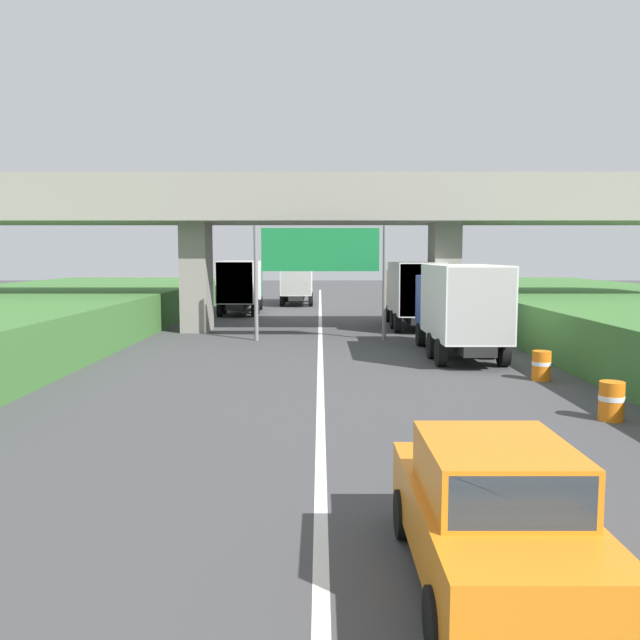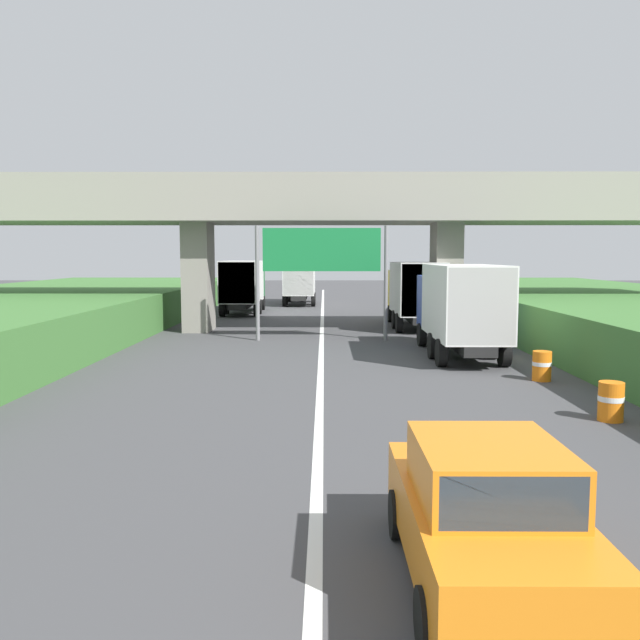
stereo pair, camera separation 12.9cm
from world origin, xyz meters
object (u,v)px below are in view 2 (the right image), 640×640
(truck_yellow, at_px, (415,291))
(construction_barrel_5, at_px, (467,330))
(construction_barrel_2, at_px, (611,401))
(construction_barrel_3, at_px, (542,366))
(truck_blue, at_px, (460,305))
(truck_silver, at_px, (300,279))
(construction_barrel_4, at_px, (494,344))
(car_orange, at_px, (485,515))
(truck_green, at_px, (244,284))
(overhead_highway_sign, at_px, (322,257))

(truck_yellow, distance_m, construction_barrel_5, 5.47)
(construction_barrel_5, bearing_deg, construction_barrel_2, -89.49)
(construction_barrel_2, bearing_deg, construction_barrel_3, 89.68)
(truck_blue, distance_m, construction_barrel_5, 5.22)
(truck_silver, bearing_deg, construction_barrel_4, -72.56)
(truck_silver, distance_m, truck_yellow, 17.82)
(car_orange, bearing_deg, construction_barrel_4, 75.06)
(car_orange, distance_m, construction_barrel_5, 22.33)
(construction_barrel_3, bearing_deg, truck_blue, 107.79)
(truck_green, distance_m, construction_barrel_5, 17.91)
(construction_barrel_2, bearing_deg, construction_barrel_5, 90.51)
(truck_yellow, bearing_deg, truck_blue, -88.21)
(truck_green, bearing_deg, truck_yellow, -40.08)
(truck_blue, relative_size, car_orange, 1.78)
(truck_green, distance_m, car_orange, 36.03)
(overhead_highway_sign, height_order, truck_silver, overhead_highway_sign)
(truck_silver, xyz_separation_m, car_orange, (3.71, -43.38, -1.08))
(car_orange, xyz_separation_m, construction_barrel_4, (4.55, 17.07, -0.40))
(truck_green, xyz_separation_m, car_orange, (7.11, -35.30, -1.08))
(construction_barrel_2, bearing_deg, truck_blue, 98.92)
(truck_yellow, relative_size, car_orange, 1.78)
(truck_silver, relative_size, construction_barrel_2, 8.11)
(truck_blue, distance_m, construction_barrel_2, 9.75)
(truck_green, xyz_separation_m, construction_barrel_2, (11.85, -27.80, -1.47))
(truck_silver, height_order, car_orange, truck_silver)
(truck_blue, distance_m, construction_barrel_3, 5.19)
(truck_yellow, xyz_separation_m, truck_green, (-10.05, 8.46, 0.00))
(construction_barrel_4, bearing_deg, construction_barrel_3, -87.46)
(truck_silver, bearing_deg, construction_barrel_5, -68.86)
(truck_yellow, relative_size, construction_barrel_4, 8.11)
(truck_silver, height_order, truck_green, same)
(truck_green, bearing_deg, truck_silver, 67.16)
(truck_yellow, bearing_deg, truck_silver, 111.91)
(car_orange, height_order, construction_barrel_2, car_orange)
(truck_silver, height_order, construction_barrel_4, truck_silver)
(truck_blue, bearing_deg, overhead_highway_sign, 138.53)
(truck_blue, height_order, car_orange, truck_blue)
(overhead_highway_sign, relative_size, construction_barrel_2, 6.53)
(truck_yellow, height_order, construction_barrel_2, truck_yellow)
(truck_blue, bearing_deg, construction_barrel_2, -81.08)
(overhead_highway_sign, distance_m, construction_barrel_3, 11.93)
(car_orange, xyz_separation_m, construction_barrel_5, (4.61, 21.85, -0.40))
(construction_barrel_3, bearing_deg, truck_yellow, 97.15)
(construction_barrel_3, bearing_deg, construction_barrel_4, 92.54)
(truck_silver, distance_m, truck_blue, 27.26)
(car_orange, relative_size, construction_barrel_5, 4.56)
(truck_blue, height_order, construction_barrel_5, truck_blue)
(construction_barrel_2, bearing_deg, truck_silver, 103.25)
(construction_barrel_3, xyz_separation_m, construction_barrel_4, (-0.21, 4.78, 0.00))
(truck_blue, xyz_separation_m, construction_barrel_4, (1.31, 0.04, -1.47))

